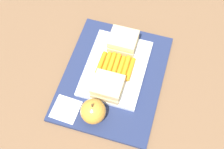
# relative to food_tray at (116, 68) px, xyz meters

# --- Properties ---
(ground_plane) EXTENTS (2.40, 2.40, 0.00)m
(ground_plane) POSITION_rel_food_tray_xyz_m (0.03, 0.00, -0.02)
(ground_plane) COLOR brown
(lunchbag_mat) EXTENTS (0.36, 0.28, 0.01)m
(lunchbag_mat) POSITION_rel_food_tray_xyz_m (0.03, 0.00, -0.01)
(lunchbag_mat) COLOR navy
(lunchbag_mat) RESTS_ON ground_plane
(food_tray) EXTENTS (0.23, 0.17, 0.01)m
(food_tray) POSITION_rel_food_tray_xyz_m (0.00, 0.00, 0.00)
(food_tray) COLOR white
(food_tray) RESTS_ON lunchbag_mat
(sandwich_half_left) EXTENTS (0.07, 0.08, 0.04)m
(sandwich_half_left) POSITION_rel_food_tray_xyz_m (-0.08, 0.00, 0.03)
(sandwich_half_left) COLOR #DBC189
(sandwich_half_left) RESTS_ON food_tray
(sandwich_half_right) EXTENTS (0.07, 0.08, 0.04)m
(sandwich_half_right) POSITION_rel_food_tray_xyz_m (0.08, 0.00, 0.03)
(sandwich_half_right) COLOR #DBC189
(sandwich_half_right) RESTS_ON food_tray
(carrot_sticks_bundle) EXTENTS (0.08, 0.10, 0.02)m
(carrot_sticks_bundle) POSITION_rel_food_tray_xyz_m (-0.00, 0.00, 0.01)
(carrot_sticks_bundle) COLOR orange
(carrot_sticks_bundle) RESTS_ON food_tray
(apple) EXTENTS (0.07, 0.07, 0.08)m
(apple) POSITION_rel_food_tray_xyz_m (0.16, -0.02, 0.03)
(apple) COLOR gold
(apple) RESTS_ON lunchbag_mat
(paper_napkin) EXTENTS (0.07, 0.07, 0.00)m
(paper_napkin) POSITION_rel_food_tray_xyz_m (0.16, -0.09, -0.00)
(paper_napkin) COLOR white
(paper_napkin) RESTS_ON lunchbag_mat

